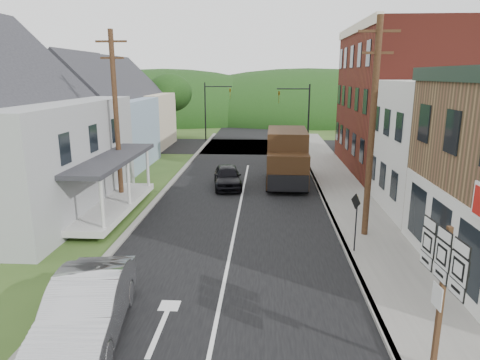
% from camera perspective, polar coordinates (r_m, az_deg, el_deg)
% --- Properties ---
extents(ground, '(120.00, 120.00, 0.00)m').
position_cam_1_polar(ground, '(15.63, -1.75, -11.84)').
color(ground, '#2D4719').
rests_on(ground, ground).
extents(road, '(9.00, 90.00, 0.02)m').
position_cam_1_polar(road, '(24.99, 0.32, -1.86)').
color(road, black).
rests_on(road, ground).
extents(cross_road, '(60.00, 9.00, 0.02)m').
position_cam_1_polar(cross_road, '(41.60, 1.61, 4.49)').
color(cross_road, black).
rests_on(cross_road, ground).
extents(sidewalk_right, '(2.80, 55.00, 0.15)m').
position_cam_1_polar(sidewalk_right, '(23.47, 14.60, -3.19)').
color(sidewalk_right, slate).
rests_on(sidewalk_right, ground).
extents(curb_right, '(0.20, 55.00, 0.15)m').
position_cam_1_polar(curb_right, '(23.24, 11.33, -3.17)').
color(curb_right, slate).
rests_on(curb_right, ground).
extents(curb_left, '(0.30, 55.00, 0.12)m').
position_cam_1_polar(curb_left, '(23.78, -11.23, -2.81)').
color(curb_left, slate).
rests_on(curb_left, ground).
extents(storefront_white, '(8.00, 7.00, 6.50)m').
position_cam_1_polar(storefront_white, '(23.98, 28.08, 3.78)').
color(storefront_white, silver).
rests_on(storefront_white, ground).
extents(storefront_red, '(8.00, 12.00, 10.00)m').
position_cam_1_polar(storefront_red, '(32.64, 21.60, 9.80)').
color(storefront_red, maroon).
rests_on(storefront_red, ground).
extents(house_blue, '(7.14, 8.16, 7.28)m').
position_cam_1_polar(house_blue, '(33.52, -18.29, 7.90)').
color(house_blue, '#8AA6BD').
rests_on(house_blue, ground).
extents(house_cream, '(7.14, 8.16, 7.28)m').
position_cam_1_polar(house_cream, '(42.14, -14.44, 9.24)').
color(house_cream, beige).
rests_on(house_cream, ground).
extents(utility_pole_right, '(1.60, 0.26, 9.00)m').
position_cam_1_polar(utility_pole_right, '(18.16, 17.20, 6.55)').
color(utility_pole_right, '#472D19').
rests_on(utility_pole_right, ground).
extents(utility_pole_left, '(1.60, 0.26, 9.00)m').
position_cam_1_polar(utility_pole_left, '(23.46, -16.18, 8.14)').
color(utility_pole_left, '#472D19').
rests_on(utility_pole_left, ground).
extents(traffic_signal_right, '(2.87, 0.20, 6.00)m').
position_cam_1_polar(traffic_signal_right, '(37.76, 8.09, 9.15)').
color(traffic_signal_right, black).
rests_on(traffic_signal_right, ground).
extents(traffic_signal_left, '(2.87, 0.20, 6.00)m').
position_cam_1_polar(traffic_signal_left, '(44.97, -3.78, 9.99)').
color(traffic_signal_left, black).
rests_on(traffic_signal_left, ground).
extents(tree_left_c, '(5.80, 5.80, 8.41)m').
position_cam_1_polar(tree_left_c, '(39.63, -27.94, 11.08)').
color(tree_left_c, '#382616').
rests_on(tree_left_c, ground).
extents(tree_left_d, '(4.80, 4.80, 6.94)m').
position_cam_1_polar(tree_left_d, '(47.20, -9.35, 11.40)').
color(tree_left_d, '#382616').
rests_on(tree_left_d, ground).
extents(forested_ridge, '(90.00, 30.00, 16.00)m').
position_cam_1_polar(forested_ridge, '(69.36, 2.39, 8.26)').
color(forested_ridge, black).
rests_on(forested_ridge, ground).
extents(silver_sedan, '(2.44, 5.25, 1.67)m').
position_cam_1_polar(silver_sedan, '(12.33, -19.72, -15.85)').
color(silver_sedan, '#B8B9BD').
rests_on(silver_sedan, ground).
extents(dark_sedan, '(2.14, 4.19, 1.37)m').
position_cam_1_polar(dark_sedan, '(26.25, -1.68, 0.44)').
color(dark_sedan, black).
rests_on(dark_sedan, ground).
extents(delivery_van, '(2.62, 6.10, 3.39)m').
position_cam_1_polar(delivery_van, '(27.16, 6.28, 3.04)').
color(delivery_van, '#301C0D').
rests_on(delivery_van, ground).
extents(route_sign_cluster, '(0.25, 1.99, 3.48)m').
position_cam_1_polar(route_sign_cluster, '(10.62, 25.27, -11.87)').
color(route_sign_cluster, '#472D19').
rests_on(route_sign_cluster, sidewalk_right).
extents(warning_sign, '(0.24, 0.60, 2.31)m').
position_cam_1_polar(warning_sign, '(16.84, 15.20, -4.45)').
color(warning_sign, black).
rests_on(warning_sign, sidewalk_right).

